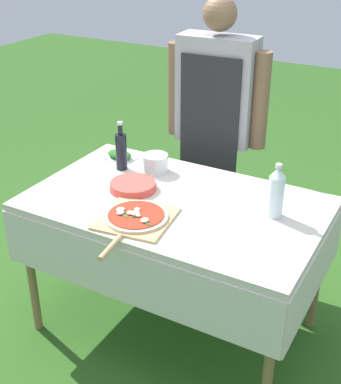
# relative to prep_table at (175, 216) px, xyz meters

# --- Properties ---
(ground_plane) EXTENTS (12.00, 12.00, 0.00)m
(ground_plane) POSITION_rel_prep_table_xyz_m (0.00, 0.00, -0.70)
(ground_plane) COLOR #2D5B1E
(prep_table) EXTENTS (1.43, 0.88, 0.78)m
(prep_table) POSITION_rel_prep_table_xyz_m (0.00, 0.00, 0.00)
(prep_table) COLOR beige
(prep_table) RESTS_ON ground
(person_cook) EXTENTS (0.61, 0.22, 1.63)m
(person_cook) POSITION_rel_prep_table_xyz_m (-0.13, 0.72, 0.26)
(person_cook) COLOR #4C4C51
(person_cook) RESTS_ON ground
(pizza_on_peel) EXTENTS (0.36, 0.52, 0.05)m
(pizza_on_peel) POSITION_rel_prep_table_xyz_m (-0.07, -0.25, 0.10)
(pizza_on_peel) COLOR tan
(pizza_on_peel) RESTS_ON prep_table
(oil_bottle) EXTENTS (0.06, 0.06, 0.27)m
(oil_bottle) POSITION_rel_prep_table_xyz_m (-0.43, 0.18, 0.19)
(oil_bottle) COLOR black
(oil_bottle) RESTS_ON prep_table
(water_bottle) EXTENTS (0.07, 0.07, 0.26)m
(water_bottle) POSITION_rel_prep_table_xyz_m (0.46, 0.09, 0.21)
(water_bottle) COLOR silver
(water_bottle) RESTS_ON prep_table
(herb_container) EXTENTS (0.18, 0.13, 0.05)m
(herb_container) POSITION_rel_prep_table_xyz_m (-0.52, 0.29, 0.11)
(herb_container) COLOR silver
(herb_container) RESTS_ON prep_table
(mixing_tub) EXTENTS (0.14, 0.14, 0.10)m
(mixing_tub) POSITION_rel_prep_table_xyz_m (-0.25, 0.24, 0.13)
(mixing_tub) COLOR silver
(mixing_tub) RESTS_ON prep_table
(plate_stack) EXTENTS (0.24, 0.24, 0.04)m
(plate_stack) POSITION_rel_prep_table_xyz_m (-0.24, 0.00, 0.10)
(plate_stack) COLOR #DB4C42
(plate_stack) RESTS_ON prep_table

